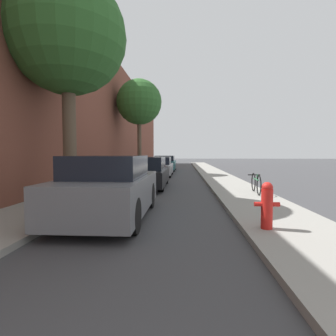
{
  "coord_description": "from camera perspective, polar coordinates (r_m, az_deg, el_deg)",
  "views": [
    {
      "loc": [
        0.77,
        1.15,
        1.54
      ],
      "look_at": [
        0.18,
        11.01,
        0.99
      ],
      "focal_mm": 28.37,
      "sensor_mm": 36.0,
      "label": 1
    }
  ],
  "objects": [
    {
      "name": "parked_car_grey",
      "position": [
        6.4,
        -12.4,
        -4.3
      ],
      "size": [
        1.77,
        3.95,
        1.48
      ],
      "color": "black",
      "rests_on": "ground"
    },
    {
      "name": "parked_car_black",
      "position": [
        12.0,
        -4.85,
        -1.04
      ],
      "size": [
        1.87,
        4.49,
        1.37
      ],
      "color": "black",
      "rests_on": "ground"
    },
    {
      "name": "parked_car_silver",
      "position": [
        17.88,
        -2.06,
        0.28
      ],
      "size": [
        1.83,
        4.47,
        1.29
      ],
      "color": "black",
      "rests_on": "ground"
    },
    {
      "name": "street_tree_far",
      "position": [
        18.79,
        -6.21,
        13.83
      ],
      "size": [
        3.09,
        3.09,
        6.46
      ],
      "color": "brown",
      "rests_on": "sidewalk_left"
    },
    {
      "name": "street_tree_near",
      "position": [
        9.43,
        -20.78,
        24.86
      ],
      "size": [
        3.53,
        3.53,
        6.74
      ],
      "color": "brown",
      "rests_on": "sidewalk_left"
    },
    {
      "name": "sidewalk_right",
      "position": [
        15.07,
        11.53,
        -2.49
      ],
      "size": [
        2.0,
        52.0,
        0.12
      ],
      "color": "gray",
      "rests_on": "ground"
    },
    {
      "name": "fire_hydrant",
      "position": [
        5.35,
        20.49,
        -7.4
      ],
      "size": [
        0.46,
        0.21,
        0.88
      ],
      "color": "red",
      "rests_on": "sidewalk_right"
    },
    {
      "name": "parked_car_teal",
      "position": [
        23.29,
        -0.66,
        0.99
      ],
      "size": [
        1.82,
        4.39,
        1.32
      ],
      "color": "black",
      "rests_on": "ground"
    },
    {
      "name": "building_facade_left",
      "position": [
        15.87,
        -15.43,
        12.07
      ],
      "size": [
        0.7,
        52.0,
        8.03
      ],
      "color": "brown",
      "rests_on": "ground"
    },
    {
      "name": "ground_plane",
      "position": [
        14.95,
        0.44,
        -2.7
      ],
      "size": [
        120.0,
        120.0,
        0.0
      ],
      "primitive_type": "plane",
      "color": "#3D3D3F"
    },
    {
      "name": "bicycle",
      "position": [
        9.92,
        18.39,
        -3.13
      ],
      "size": [
        0.44,
        1.68,
        0.69
      ],
      "rotation": [
        0.0,
        0.0,
        -0.08
      ],
      "color": "black",
      "rests_on": "sidewalk_right"
    },
    {
      "name": "sidewalk_left",
      "position": [
        15.37,
        -10.43,
        -2.37
      ],
      "size": [
        2.0,
        52.0,
        0.12
      ],
      "color": "gray",
      "rests_on": "ground"
    }
  ]
}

